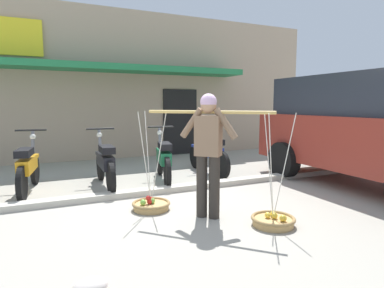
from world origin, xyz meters
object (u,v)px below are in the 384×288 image
Objects in this scene: motorcycle_nearest_shop at (28,167)px; motorcycle_second_in_row at (105,163)px; fruit_basket_left_side at (273,220)px; motorcycle_third_in_row at (163,159)px; plastic_litter_bag at (91,286)px; motorcycle_end_of_row at (209,154)px; parked_truck at (378,128)px; fruit_vendor at (208,147)px; fruit_basket_right_side at (151,204)px.

motorcycle_second_in_row is (1.30, -0.17, 0.00)m from motorcycle_nearest_shop.
fruit_basket_left_side is 0.81× the size of motorcycle_third_in_row.
plastic_litter_bag is (-1.92, -3.56, -0.38)m from motorcycle_third_in_row.
motorcycle_second_in_row is at bearing 118.67° from fruit_basket_left_side.
motorcycle_third_in_row is at bearing -167.51° from motorcycle_end_of_row.
fruit_basket_left_side is 2.44m from plastic_litter_bag.
parked_truck reaches higher than plastic_litter_bag.
motorcycle_second_in_row is 1.02× the size of motorcycle_third_in_row.
motorcycle_second_in_row is 1.16m from motorcycle_third_in_row.
fruit_vendor is 6.05× the size of plastic_litter_bag.
parked_truck is (4.51, -2.18, 0.68)m from motorcycle_second_in_row.
fruit_vendor is 0.93× the size of motorcycle_second_in_row.
plastic_litter_bag is at bearing -165.58° from parked_truck.
motorcycle_end_of_row reaches higher than plastic_litter_bag.
fruit_basket_left_side is 1.00× the size of fruit_basket_right_side.
fruit_basket_left_side is 3.19m from parked_truck.
fruit_basket_left_side is at bearing -46.16° from fruit_vendor.
parked_truck reaches higher than motorcycle_second_in_row.
fruit_vendor reaches higher than fruit_basket_left_side.
fruit_basket_right_side is at bearing -115.64° from motorcycle_third_in_row.
fruit_basket_right_side is 0.80× the size of motorcycle_nearest_shop.
parked_truck is at bearing -48.47° from motorcycle_end_of_row.
motorcycle_third_in_row is 0.98× the size of motorcycle_end_of_row.
plastic_litter_bag is at bearing -120.60° from fruit_basket_right_side.
fruit_basket_right_side reaches higher than motorcycle_end_of_row.
motorcycle_end_of_row is (1.97, 1.92, 0.37)m from fruit_basket_right_side.
plastic_litter_bag is (0.54, -3.72, -0.38)m from motorcycle_nearest_shop.
motorcycle_third_in_row is at bearing -3.64° from motorcycle_nearest_shop.
motorcycle_third_in_row is at bearing 0.90° from motorcycle_second_in_row.
fruit_basket_right_side is 0.80× the size of motorcycle_end_of_row.
motorcycle_second_in_row is 3.64m from plastic_litter_bag.
motorcycle_third_in_row is at bearing 85.54° from fruit_vendor.
fruit_vendor is at bearing -47.12° from motorcycle_nearest_shop.
fruit_basket_right_side is at bearing 133.94° from fruit_vendor.
fruit_vendor is at bearing -94.46° from motorcycle_third_in_row.
motorcycle_second_in_row reaches higher than plastic_litter_bag.
fruit_vendor is 0.95× the size of motorcycle_third_in_row.
motorcycle_third_in_row is (1.16, 0.02, 0.00)m from motorcycle_second_in_row.
motorcycle_third_in_row is at bearing 64.36° from fruit_basket_right_side.
fruit_vendor is 1.17× the size of fruit_basket_right_side.
fruit_basket_left_side is at bearing -46.92° from motorcycle_nearest_shop.
motorcycle_nearest_shop is 3.63m from motorcycle_end_of_row.
motorcycle_nearest_shop is at bearing 132.88° from fruit_vendor.
parked_truck is at bearing 14.12° from fruit_basket_left_side.
plastic_litter_bag is (-1.12, -1.90, -0.01)m from fruit_basket_right_side.
parked_truck is at bearing -7.49° from fruit_basket_right_side.
fruit_basket_right_side is 1.88m from motorcycle_third_in_row.
motorcycle_second_in_row is at bearing 113.30° from fruit_vendor.
fruit_basket_right_side is 0.30× the size of parked_truck.
fruit_basket_left_side is 4.25m from motorcycle_nearest_shop.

